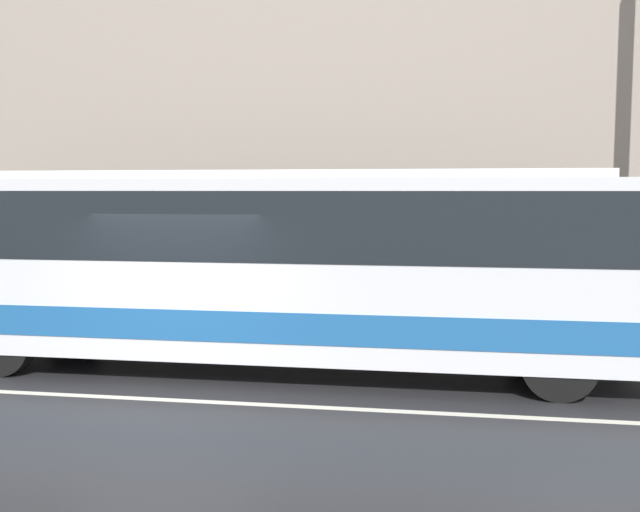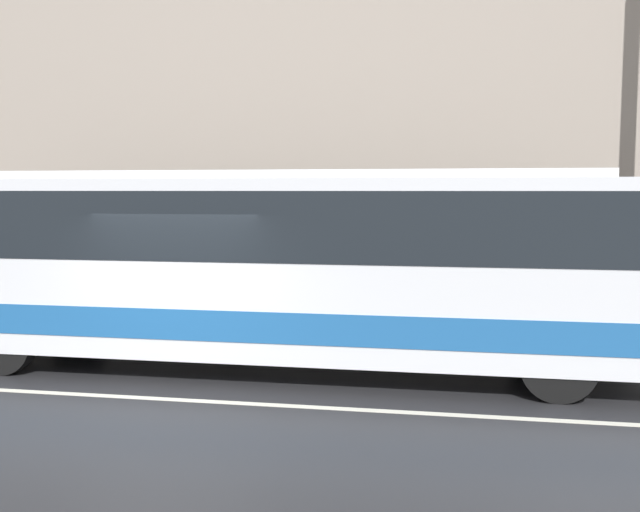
% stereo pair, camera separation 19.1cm
% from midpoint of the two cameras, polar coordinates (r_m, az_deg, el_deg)
% --- Properties ---
extents(ground_plane, '(60.00, 60.00, 0.00)m').
position_cam_midpoint_polar(ground_plane, '(10.14, -12.36, -11.10)').
color(ground_plane, '#262628').
extents(sidewalk, '(60.00, 2.92, 0.18)m').
position_cam_midpoint_polar(sidewalk, '(15.17, -4.40, -5.16)').
color(sidewalk, gray).
rests_on(sidewalk, ground_plane).
extents(building_facade, '(60.00, 0.35, 11.86)m').
position_cam_midpoint_polar(building_facade, '(16.72, -3.11, 15.22)').
color(building_facade, gray).
rests_on(building_facade, ground_plane).
extents(lane_stripe, '(54.00, 0.14, 0.01)m').
position_cam_midpoint_polar(lane_stripe, '(10.14, -12.36, -11.08)').
color(lane_stripe, beige).
rests_on(lane_stripe, ground_plane).
extents(transit_bus, '(12.24, 2.57, 3.13)m').
position_cam_midpoint_polar(transit_bus, '(11.36, -4.76, -0.15)').
color(transit_bus, silver).
rests_on(transit_bus, ground_plane).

